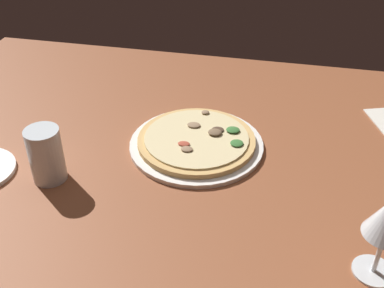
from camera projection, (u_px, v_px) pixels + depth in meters
dining_table at (190, 173)px, 100.70cm from camera, size 150.00×110.00×4.00cm
pizza_main at (195, 142)px, 104.57cm from camera, size 29.56×29.56×3.39cm
water_glass at (47, 158)px, 93.19cm from camera, size 6.80×6.80×11.47cm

